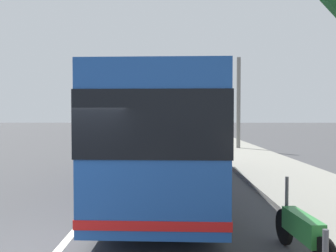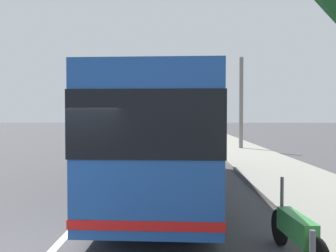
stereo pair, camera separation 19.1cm
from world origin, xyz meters
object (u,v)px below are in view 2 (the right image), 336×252
Objects in this scene: coach_bus at (167,131)px; motorcycle_by_tree at (296,232)px; utility_pole at (241,104)px; car_ahead_same_lane at (179,130)px; car_far_distant at (147,129)px; car_oncoming at (144,128)px.

motorcycle_by_tree is at bearing -155.97° from coach_bus.
coach_bus is at bearing 160.15° from utility_pole.
car_ahead_same_lane is at bearing -1.50° from motorcycle_by_tree.
motorcycle_by_tree is 0.54× the size of car_ahead_same_lane.
coach_bus reaches higher than car_far_distant.
coach_bus is 6.16m from motorcycle_by_tree.
utility_pole is (-15.49, -4.23, 2.46)m from car_ahead_same_lane.
utility_pole is at bearing -18.06° from coach_bus.
car_far_distant is 5.59m from car_oncoming.
car_ahead_same_lane is 0.63× the size of utility_pole.
utility_pole is at bearing 26.86° from car_far_distant.
coach_bus is 2.87× the size of car_ahead_same_lane.
car_oncoming is (37.59, 4.23, -1.22)m from coach_bus.
car_ahead_same_lane is at bearing 15.28° from utility_pole.
coach_bus is 2.53× the size of car_far_distant.
car_ahead_same_lane is (28.61, -0.51, -1.15)m from coach_bus.
car_ahead_same_lane is (34.16, 1.76, 0.25)m from motorcycle_by_tree.
coach_bus is at bearing -179.47° from car_ahead_same_lane.
car_far_distant is at bearing 49.80° from car_ahead_same_lane.
car_oncoming is at bearing 4.12° from motorcycle_by_tree.
car_ahead_same_lane is at bearing 51.96° from car_far_distant.
car_far_distant is (37.62, 5.64, 0.22)m from motorcycle_by_tree.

